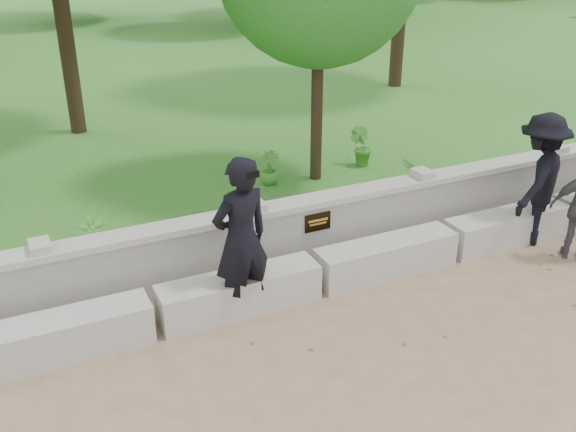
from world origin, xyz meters
The scene contains 10 objects.
ground centered at (0.00, 0.00, 0.00)m, with size 80.00×80.00×0.00m, color #947F5B.
lawn centered at (0.00, 14.00, 0.12)m, with size 40.00×22.00×0.25m, color #25651D.
concrete_bench centered at (0.00, 1.90, 0.22)m, with size 11.90×0.45×0.45m.
parapet_wall centered at (0.00, 2.60, 0.46)m, with size 12.50×0.35×0.90m.
man_main centered at (-1.00, 1.80, 0.96)m, with size 0.78×0.71×1.92m.
visitor_mid centered at (3.33, 1.80, 0.92)m, with size 1.37×1.16×1.84m.
shrub_a centered at (-2.36, 3.30, 0.55)m, with size 0.32×0.22×0.61m, color #448B2F.
shrub_b centered at (2.41, 4.86, 0.59)m, with size 0.37×0.30×0.68m, color #448B2F.
shrub_c centered at (2.44, 3.30, 0.55)m, with size 0.53×0.46×0.59m, color #448B2F.
shrub_d centered at (0.64, 4.74, 0.52)m, with size 0.31×0.27×0.55m, color #448B2F.
Camera 1 is at (-3.21, -4.04, 4.14)m, focal length 40.00 mm.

